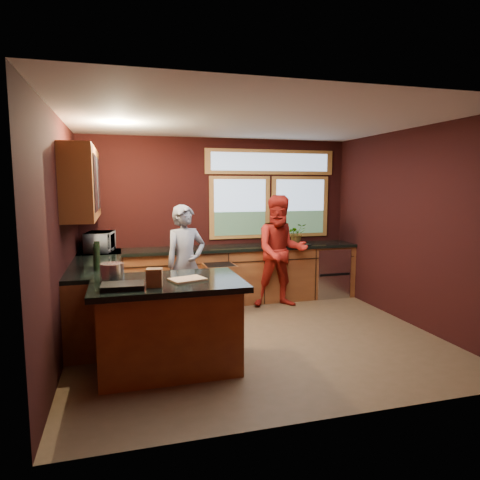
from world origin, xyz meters
name	(u,v)px	position (x,y,z in m)	size (l,w,h in m)	color
floor	(255,337)	(0.00, 0.00, 0.00)	(4.50, 4.50, 0.00)	brown
room_shell	(203,195)	(-0.60, 0.32, 1.80)	(4.52, 4.02, 2.71)	black
back_counter	(236,274)	(0.20, 1.70, 0.46)	(4.50, 0.64, 0.93)	brown
left_counter	(97,296)	(-1.95, 0.85, 0.47)	(0.64, 2.30, 0.93)	brown
island	(168,324)	(-1.16, -0.62, 0.48)	(1.55, 1.05, 0.95)	brown
person_grey	(186,264)	(-0.75, 0.88, 0.83)	(0.60, 0.40, 1.66)	slate
person_red	(281,251)	(0.82, 1.25, 0.89)	(0.86, 0.67, 1.77)	#A11B12
microwave	(100,242)	(-1.92, 1.70, 1.08)	(0.54, 0.37, 0.30)	#999999
potted_plant	(297,234)	(1.30, 1.75, 1.10)	(0.31, 0.27, 0.34)	#999999
paper_towel	(275,237)	(0.89, 1.70, 1.07)	(0.12, 0.12, 0.28)	white
cutting_board	(187,279)	(-0.96, -0.67, 0.95)	(0.35, 0.25, 0.02)	tan
stock_pot	(112,272)	(-1.71, -0.47, 1.03)	(0.24, 0.24, 0.18)	#BBBABF
paper_bag	(154,278)	(-1.31, -0.87, 1.03)	(0.15, 0.12, 0.18)	brown
black_tray	(123,286)	(-1.61, -0.87, 0.97)	(0.40, 0.28, 0.05)	black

